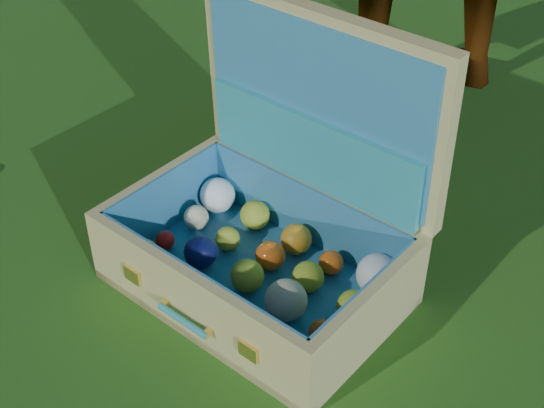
# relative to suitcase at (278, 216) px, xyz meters

# --- Properties ---
(ground) EXTENTS (60.00, 60.00, 0.00)m
(ground) POSITION_rel_suitcase_xyz_m (-0.15, 0.11, -0.15)
(ground) COLOR #215114
(ground) RESTS_ON ground
(suitcase) EXTENTS (0.62, 0.51, 0.53)m
(suitcase) POSITION_rel_suitcase_xyz_m (0.00, 0.00, 0.00)
(suitcase) COLOR tan
(suitcase) RESTS_ON ground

